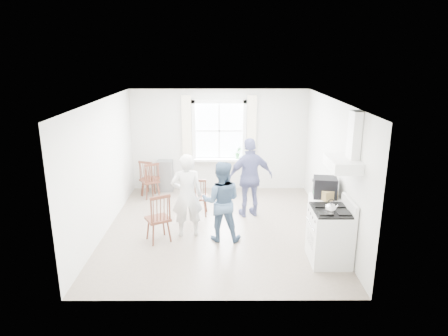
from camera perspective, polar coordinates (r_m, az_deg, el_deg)
room_shell at (r=7.83m, az=-0.84°, el=0.14°), size 4.62×5.12×2.64m
window_assembly at (r=10.17m, az=-0.69°, el=4.82°), size 1.88×0.24×1.70m
range_hood at (r=6.67m, az=17.10°, el=1.92°), size 0.45×0.76×0.94m
shelf_unit at (r=10.43m, az=-8.40°, el=-1.10°), size 0.40×0.30×0.80m
gas_stove at (r=7.09m, az=14.90°, el=-9.23°), size 0.68×0.76×1.12m
kettle at (r=6.69m, az=14.98°, el=-5.64°), size 0.18×0.18×0.25m
low_cabinet at (r=7.74m, az=14.08°, el=-7.25°), size 0.50×0.55×0.90m
stereo_stack at (r=7.55m, az=14.23°, el=-2.69°), size 0.47×0.43×0.37m
cardboard_box at (r=7.47m, az=14.70°, el=-3.73°), size 0.33×0.29×0.17m
windsor_chair_a at (r=9.87m, az=-10.35°, el=-1.24°), size 0.52×0.51×0.91m
windsor_chair_b at (r=8.67m, az=-3.68°, el=-3.60°), size 0.38×0.37×0.88m
windsor_chair_c at (r=7.53m, az=-9.19°, el=-6.43°), size 0.55×0.55×0.97m
person_left at (r=7.69m, az=-5.33°, el=-3.95°), size 0.69×0.69×1.65m
person_mid at (r=7.51m, az=-0.37°, el=-4.78°), size 0.80×0.80×1.55m
person_right at (r=8.61m, az=3.77°, el=-1.40°), size 1.26×1.26×1.74m
potted_plant at (r=10.19m, az=2.03°, el=2.20°), size 0.19×0.19×0.31m
windsor_chair_d at (r=10.04m, az=-10.89°, el=-0.92°), size 0.50×0.50×0.92m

